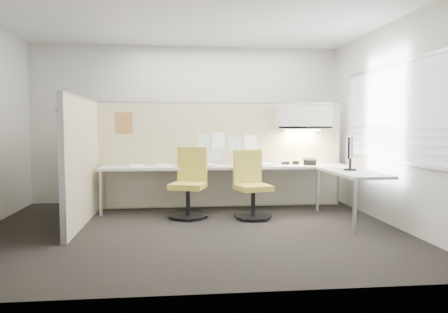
{
  "coord_description": "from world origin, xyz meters",
  "views": [
    {
      "loc": [
        -0.19,
        -5.72,
        1.37
      ],
      "look_at": [
        0.51,
        0.8,
        0.91
      ],
      "focal_mm": 35.0,
      "sensor_mm": 36.0,
      "label": 1
    }
  ],
  "objects": [
    {
      "name": "paper_stack_1",
      "position": [
        -0.42,
        1.25,
        0.74
      ],
      "size": [
        0.28,
        0.34,
        0.02
      ],
      "primitive_type": "cube",
      "rotation": [
        0.0,
        0.0,
        -0.19
      ],
      "color": "white",
      "rests_on": "desk"
    },
    {
      "name": "chair_right",
      "position": [
        0.91,
        0.65,
        0.47
      ],
      "size": [
        0.56,
        0.58,
        1.0
      ],
      "rotation": [
        0.0,
        0.0,
        0.23
      ],
      "color": "black",
      "rests_on": "floor"
    },
    {
      "name": "stapler",
      "position": [
        1.6,
        1.35,
        0.76
      ],
      "size": [
        0.15,
        0.07,
        0.05
      ],
      "primitive_type": "cube",
      "rotation": [
        0.0,
        0.0,
        0.23
      ],
      "color": "black",
      "rests_on": "desk"
    },
    {
      "name": "coat_hook",
      "position": [
        -1.58,
        -0.21,
        1.41
      ],
      "size": [
        0.18,
        0.46,
        1.38
      ],
      "color": "silver",
      "rests_on": "partition_left"
    },
    {
      "name": "paper_stack_5",
      "position": [
        2.3,
        0.65,
        0.74
      ],
      "size": [
        0.3,
        0.35,
        0.02
      ],
      "primitive_type": "cube",
      "rotation": [
        0.0,
        0.0,
        0.26
      ],
      "color": "white",
      "rests_on": "desk"
    },
    {
      "name": "paper_stack_4",
      "position": [
        1.26,
        1.27,
        0.74
      ],
      "size": [
        0.3,
        0.35,
        0.03
      ],
      "primitive_type": "cube",
      "rotation": [
        0.0,
        0.0,
        0.28
      ],
      "color": "white",
      "rests_on": "desk"
    },
    {
      "name": "overhead_bin",
      "position": [
        1.9,
        1.39,
        1.51
      ],
      "size": [
        0.9,
        0.36,
        0.38
      ],
      "primitive_type": "cube",
      "color": "beige",
      "rests_on": "partition_back"
    },
    {
      "name": "paper_stack_2",
      "position": [
        0.28,
        1.16,
        0.75
      ],
      "size": [
        0.25,
        0.31,
        0.04
      ],
      "primitive_type": "cube",
      "rotation": [
        0.0,
        0.0,
        -0.07
      ],
      "color": "white",
      "rests_on": "desk"
    },
    {
      "name": "paper_stack_0",
      "position": [
        -0.81,
        1.22,
        0.74
      ],
      "size": [
        0.27,
        0.33,
        0.03
      ],
      "primitive_type": "cube",
      "rotation": [
        0.0,
        0.0,
        0.15
      ],
      "color": "white",
      "rests_on": "desk"
    },
    {
      "name": "paper_stack_3",
      "position": [
        1.03,
        1.25,
        0.74
      ],
      "size": [
        0.26,
        0.32,
        0.01
      ],
      "primitive_type": "cube",
      "rotation": [
        0.0,
        0.0,
        -0.11
      ],
      "color": "white",
      "rests_on": "desk"
    },
    {
      "name": "poster",
      "position": [
        -1.05,
        1.57,
        1.42
      ],
      "size": [
        0.28,
        0.0,
        0.35
      ],
      "primitive_type": "cube",
      "color": "orange",
      "rests_on": "partition_back"
    },
    {
      "name": "chair_left",
      "position": [
        -0.01,
        0.8,
        0.48
      ],
      "size": [
        0.61,
        0.63,
        1.03
      ],
      "rotation": [
        0.0,
        0.0,
        -0.32
      ],
      "color": "black",
      "rests_on": "floor"
    },
    {
      "name": "wall_right",
      "position": [
        2.75,
        0.0,
        1.4
      ],
      "size": [
        0.02,
        4.5,
        2.8
      ],
      "primitive_type": "cube",
      "color": "beige",
      "rests_on": "ground"
    },
    {
      "name": "wall_back",
      "position": [
        0.0,
        2.25,
        1.4
      ],
      "size": [
        5.5,
        0.02,
        2.8
      ],
      "primitive_type": "cube",
      "color": "beige",
      "rests_on": "ground"
    },
    {
      "name": "floor",
      "position": [
        0.0,
        0.0,
        -0.01
      ],
      "size": [
        5.5,
        4.5,
        0.01
      ],
      "primitive_type": "cube",
      "color": "black",
      "rests_on": "ground"
    },
    {
      "name": "pinned_papers",
      "position": [
        0.63,
        1.57,
        1.03
      ],
      "size": [
        1.01,
        0.0,
        0.47
      ],
      "color": "#8CBF8C",
      "rests_on": "partition_back"
    },
    {
      "name": "wall_front",
      "position": [
        0.0,
        -2.25,
        1.4
      ],
      "size": [
        5.5,
        0.02,
        2.8
      ],
      "primitive_type": "cube",
      "color": "beige",
      "rests_on": "ground"
    },
    {
      "name": "tape_dispenser",
      "position": [
        1.78,
        1.35,
        0.76
      ],
      "size": [
        0.1,
        0.06,
        0.06
      ],
      "primitive_type": "cube",
      "rotation": [
        0.0,
        0.0,
        0.0
      ],
      "color": "black",
      "rests_on": "desk"
    },
    {
      "name": "window_pane",
      "position": [
        2.73,
        0.0,
        1.55
      ],
      "size": [
        0.01,
        2.8,
        1.3
      ],
      "primitive_type": "cube",
      "color": "#A5B2C0",
      "rests_on": "wall_right"
    },
    {
      "name": "task_light_strip",
      "position": [
        1.9,
        1.39,
        1.3
      ],
      "size": [
        0.6,
        0.06,
        0.02
      ],
      "primitive_type": "cube",
      "color": "#FFEABF",
      "rests_on": "overhead_bin"
    },
    {
      "name": "ceiling",
      "position": [
        0.0,
        0.0,
        2.8
      ],
      "size": [
        5.5,
        4.5,
        0.01
      ],
      "primitive_type": "cube",
      "color": "white",
      "rests_on": "wall_back"
    },
    {
      "name": "phone",
      "position": [
        1.98,
        1.23,
        0.78
      ],
      "size": [
        0.25,
        0.23,
        0.12
      ],
      "rotation": [
        0.0,
        0.0,
        -0.23
      ],
      "color": "black",
      "rests_on": "desk"
    },
    {
      "name": "partition_left",
      "position": [
        -1.5,
        0.5,
        0.88
      ],
      "size": [
        0.06,
        2.2,
        1.75
      ],
      "primitive_type": "cube",
      "color": "beige",
      "rests_on": "floor"
    },
    {
      "name": "monitor",
      "position": [
        2.3,
        0.33,
        1.01
      ],
      "size": [
        0.24,
        0.41,
        0.48
      ],
      "rotation": [
        0.0,
        0.0,
        1.07
      ],
      "color": "black",
      "rests_on": "desk"
    },
    {
      "name": "desk",
      "position": [
        0.93,
        1.13,
        0.6
      ],
      "size": [
        4.0,
        2.07,
        0.73
      ],
      "color": "beige",
      "rests_on": "floor"
    },
    {
      "name": "partition_back",
      "position": [
        0.55,
        1.6,
        0.88
      ],
      "size": [
        4.1,
        0.06,
        1.75
      ],
      "primitive_type": "cube",
      "color": "beige",
      "rests_on": "floor"
    }
  ]
}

